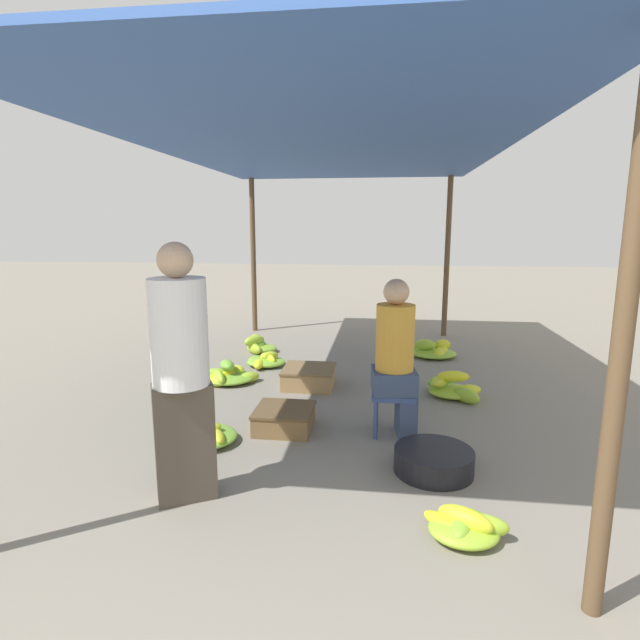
{
  "coord_description": "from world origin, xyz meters",
  "views": [
    {
      "loc": [
        0.55,
        -1.73,
        1.65
      ],
      "look_at": [
        0.0,
        2.57,
        0.83
      ],
      "focal_mm": 28.0,
      "sensor_mm": 36.0,
      "label": 1
    }
  ],
  "objects_px": {
    "banana_pile_right_1": "(434,351)",
    "banana_pile_left_2": "(258,345)",
    "crate_mid": "(284,419)",
    "crate_near": "(309,377)",
    "stool": "(393,399)",
    "vendor_foreground": "(181,370)",
    "banana_pile_left_3": "(265,361)",
    "vendor_seated": "(397,356)",
    "banana_pile_right_2": "(452,388)",
    "basin_black": "(434,461)",
    "banana_pile_left_1": "(227,376)",
    "banana_pile_right_0": "(465,526)",
    "banana_pile_left_0": "(198,434)"
  },
  "relations": [
    {
      "from": "banana_pile_left_1",
      "to": "banana_pile_right_0",
      "type": "relative_size",
      "value": 1.37
    },
    {
      "from": "banana_pile_left_0",
      "to": "crate_mid",
      "type": "relative_size",
      "value": 1.24
    },
    {
      "from": "banana_pile_left_2",
      "to": "vendor_seated",
      "type": "bearing_deg",
      "value": -54.3
    },
    {
      "from": "stool",
      "to": "vendor_foreground",
      "type": "bearing_deg",
      "value": -138.05
    },
    {
      "from": "banana_pile_right_2",
      "to": "basin_black",
      "type": "bearing_deg",
      "value": -101.58
    },
    {
      "from": "banana_pile_left_1",
      "to": "crate_near",
      "type": "height_order",
      "value": "banana_pile_left_1"
    },
    {
      "from": "basin_black",
      "to": "stool",
      "type": "bearing_deg",
      "value": 113.2
    },
    {
      "from": "crate_mid",
      "to": "banana_pile_right_0",
      "type": "bearing_deg",
      "value": -46.42
    },
    {
      "from": "banana_pile_left_1",
      "to": "crate_near",
      "type": "bearing_deg",
      "value": -0.34
    },
    {
      "from": "crate_mid",
      "to": "crate_near",
      "type": "bearing_deg",
      "value": 88.4
    },
    {
      "from": "banana_pile_left_0",
      "to": "banana_pile_left_1",
      "type": "distance_m",
      "value": 1.52
    },
    {
      "from": "banana_pile_left_0",
      "to": "banana_pile_left_1",
      "type": "height_order",
      "value": "banana_pile_left_1"
    },
    {
      "from": "basin_black",
      "to": "banana_pile_left_3",
      "type": "bearing_deg",
      "value": 125.86
    },
    {
      "from": "stool",
      "to": "basin_black",
      "type": "height_order",
      "value": "stool"
    },
    {
      "from": "banana_pile_right_1",
      "to": "banana_pile_right_2",
      "type": "xyz_separation_m",
      "value": [
        0.03,
        -1.54,
        0.01
      ]
    },
    {
      "from": "banana_pile_left_2",
      "to": "banana_pile_right_2",
      "type": "distance_m",
      "value": 2.75
    },
    {
      "from": "banana_pile_left_2",
      "to": "banana_pile_right_2",
      "type": "xyz_separation_m",
      "value": [
        2.32,
        -1.47,
        -0.01
      ]
    },
    {
      "from": "crate_near",
      "to": "basin_black",
      "type": "bearing_deg",
      "value": -57.1
    },
    {
      "from": "vendor_foreground",
      "to": "banana_pile_right_1",
      "type": "xyz_separation_m",
      "value": [
        1.83,
        3.64,
        -0.74
      ]
    },
    {
      "from": "vendor_foreground",
      "to": "basin_black",
      "type": "xyz_separation_m",
      "value": [
        1.54,
        0.52,
        -0.73
      ]
    },
    {
      "from": "banana_pile_left_2",
      "to": "banana_pile_right_1",
      "type": "xyz_separation_m",
      "value": [
        2.29,
        0.07,
        -0.02
      ]
    },
    {
      "from": "crate_mid",
      "to": "vendor_seated",
      "type": "bearing_deg",
      "value": 2.28
    },
    {
      "from": "basin_black",
      "to": "banana_pile_left_1",
      "type": "bearing_deg",
      "value": 139.18
    },
    {
      "from": "banana_pile_left_3",
      "to": "banana_pile_left_2",
      "type": "bearing_deg",
      "value": 111.41
    },
    {
      "from": "banana_pile_right_0",
      "to": "crate_near",
      "type": "height_order",
      "value": "crate_near"
    },
    {
      "from": "vendor_foreground",
      "to": "banana_pile_right_2",
      "type": "xyz_separation_m",
      "value": [
        1.86,
        2.1,
        -0.73
      ]
    },
    {
      "from": "vendor_seated",
      "to": "vendor_foreground",
      "type": "bearing_deg",
      "value": -138.47
    },
    {
      "from": "banana_pile_left_0",
      "to": "banana_pile_right_1",
      "type": "height_order",
      "value": "banana_pile_right_1"
    },
    {
      "from": "basin_black",
      "to": "banana_pile_left_1",
      "type": "relative_size",
      "value": 0.83
    },
    {
      "from": "vendor_seated",
      "to": "crate_mid",
      "type": "relative_size",
      "value": 2.67
    },
    {
      "from": "crate_mid",
      "to": "banana_pile_right_2",
      "type": "bearing_deg",
      "value": 34.07
    },
    {
      "from": "banana_pile_left_1",
      "to": "crate_mid",
      "type": "height_order",
      "value": "banana_pile_left_1"
    },
    {
      "from": "banana_pile_left_1",
      "to": "crate_mid",
      "type": "bearing_deg",
      "value": -53.27
    },
    {
      "from": "banana_pile_left_3",
      "to": "crate_near",
      "type": "relative_size",
      "value": 0.99
    },
    {
      "from": "vendor_seated",
      "to": "basin_black",
      "type": "bearing_deg",
      "value": -68.06
    },
    {
      "from": "banana_pile_left_2",
      "to": "crate_mid",
      "type": "height_order",
      "value": "banana_pile_left_2"
    },
    {
      "from": "stool",
      "to": "banana_pile_left_1",
      "type": "height_order",
      "value": "stool"
    },
    {
      "from": "banana_pile_right_1",
      "to": "banana_pile_left_2",
      "type": "bearing_deg",
      "value": -178.3
    },
    {
      "from": "basin_black",
      "to": "banana_pile_left_1",
      "type": "xyz_separation_m",
      "value": [
        -2.01,
        1.74,
        -0.01
      ]
    },
    {
      "from": "banana_pile_left_1",
      "to": "vendor_foreground",
      "type": "bearing_deg",
      "value": -78.21
    },
    {
      "from": "basin_black",
      "to": "crate_mid",
      "type": "height_order",
      "value": "crate_mid"
    },
    {
      "from": "banana_pile_right_0",
      "to": "vendor_seated",
      "type": "bearing_deg",
      "value": 104.5
    },
    {
      "from": "banana_pile_left_0",
      "to": "banana_pile_left_3",
      "type": "xyz_separation_m",
      "value": [
        0.01,
        2.18,
        -0.01
      ]
    },
    {
      "from": "basin_black",
      "to": "banana_pile_left_3",
      "type": "height_order",
      "value": "banana_pile_left_3"
    },
    {
      "from": "stool",
      "to": "banana_pile_left_1",
      "type": "xyz_separation_m",
      "value": [
        -1.74,
        1.11,
        -0.22
      ]
    },
    {
      "from": "vendor_foreground",
      "to": "banana_pile_right_0",
      "type": "bearing_deg",
      "value": -7.26
    },
    {
      "from": "banana_pile_left_2",
      "to": "banana_pile_right_0",
      "type": "bearing_deg",
      "value": -61.0
    },
    {
      "from": "vendor_seated",
      "to": "banana_pile_left_1",
      "type": "distance_m",
      "value": 2.16
    },
    {
      "from": "banana_pile_left_2",
      "to": "banana_pile_left_3",
      "type": "bearing_deg",
      "value": -68.59
    },
    {
      "from": "stool",
      "to": "banana_pile_right_2",
      "type": "distance_m",
      "value": 1.15
    }
  ]
}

